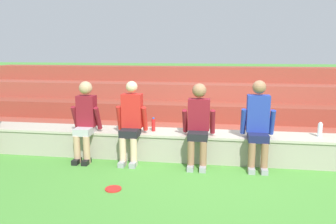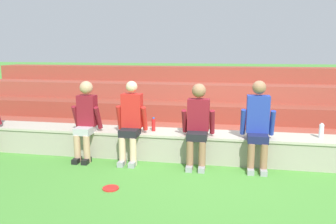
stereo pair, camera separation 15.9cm
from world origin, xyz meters
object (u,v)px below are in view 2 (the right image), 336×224
(person_center, at_px, (131,120))
(water_bottle_mid_right, at_px, (321,131))
(person_right_of_center, at_px, (198,123))
(person_far_right, at_px, (258,123))
(water_bottle_mid_left, at_px, (154,125))
(frisbee, at_px, (111,188))
(person_left_of_center, at_px, (86,118))

(person_center, distance_m, water_bottle_mid_right, 3.10)
(person_right_of_center, bearing_deg, person_far_right, 1.63)
(person_center, xyz_separation_m, water_bottle_mid_left, (0.32, 0.29, -0.12))
(person_right_of_center, distance_m, water_bottle_mid_left, 0.86)
(water_bottle_mid_left, distance_m, frisbee, 1.58)
(water_bottle_mid_right, bearing_deg, person_left_of_center, -174.80)
(person_far_right, xyz_separation_m, water_bottle_mid_right, (1.02, 0.30, -0.16))
(person_right_of_center, bearing_deg, person_center, -179.91)
(person_center, distance_m, person_right_of_center, 1.12)
(water_bottle_mid_left, relative_size, water_bottle_mid_right, 1.00)
(person_center, xyz_separation_m, person_far_right, (2.05, 0.03, 0.03))
(person_left_of_center, distance_m, person_far_right, 2.85)
(water_bottle_mid_left, relative_size, frisbee, 1.07)
(person_far_right, xyz_separation_m, water_bottle_mid_left, (-1.73, 0.26, -0.16))
(person_left_of_center, distance_m, person_center, 0.79)
(person_far_right, bearing_deg, water_bottle_mid_left, 171.54)
(person_right_of_center, relative_size, person_far_right, 0.96)
(person_center, bearing_deg, water_bottle_mid_left, 41.74)
(person_left_of_center, distance_m, water_bottle_mid_left, 1.16)
(person_center, height_order, water_bottle_mid_right, person_center)
(water_bottle_mid_left, bearing_deg, person_right_of_center, -19.63)
(person_center, xyz_separation_m, water_bottle_mid_right, (3.08, 0.33, -0.12))
(frisbee, bearing_deg, person_right_of_center, 47.31)
(person_right_of_center, height_order, frisbee, person_right_of_center)
(person_right_of_center, distance_m, person_far_right, 0.94)
(person_center, height_order, person_far_right, person_far_right)
(water_bottle_mid_left, xyz_separation_m, water_bottle_mid_right, (2.76, 0.05, 0.00))
(person_center, distance_m, frisbee, 1.35)
(person_right_of_center, xyz_separation_m, frisbee, (-1.07, -1.16, -0.70))
(person_left_of_center, bearing_deg, person_center, 1.48)
(person_left_of_center, relative_size, person_far_right, 0.96)
(person_left_of_center, height_order, person_far_right, person_far_right)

